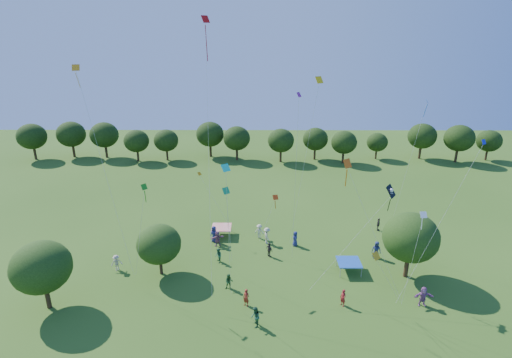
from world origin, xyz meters
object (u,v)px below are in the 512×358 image
at_px(tent_blue, 349,262).
at_px(near_tree_west, 41,267).
at_px(pirate_kite, 389,193).
at_px(near_tree_east, 411,237).
at_px(tent_red_stripe, 221,227).
at_px(red_high_kite, 207,75).
at_px(near_tree_north, 159,244).

bearing_deg(tent_blue, near_tree_west, -168.05).
xyz_separation_m(tent_blue, pirate_kite, (2.30, -2.23, 8.06)).
height_order(near_tree_west, pirate_kite, pirate_kite).
distance_m(near_tree_east, tent_red_stripe, 20.19).
relative_size(tent_blue, pirate_kite, 0.26).
relative_size(near_tree_east, tent_red_stripe, 2.93).
height_order(near_tree_west, tent_red_stripe, near_tree_west).
bearing_deg(pirate_kite, tent_red_stripe, 147.88).
bearing_deg(tent_blue, tent_red_stripe, 150.44).
distance_m(near_tree_east, red_high_kite, 23.36).
relative_size(near_tree_west, near_tree_east, 0.94).
height_order(near_tree_west, tent_blue, near_tree_west).
relative_size(near_tree_west, pirate_kite, 0.72).
bearing_deg(near_tree_east, tent_red_stripe, 155.93).
distance_m(near_tree_north, pirate_kite, 21.29).
distance_m(tent_blue, red_high_kite, 21.87).
xyz_separation_m(near_tree_west, red_high_kite, (13.32, 6.15, 14.66)).
height_order(tent_red_stripe, pirate_kite, pirate_kite).
bearing_deg(near_tree_north, red_high_kite, 11.67).
bearing_deg(near_tree_north, near_tree_west, -148.39).
xyz_separation_m(near_tree_west, near_tree_north, (8.30, 5.11, -0.69)).
distance_m(near_tree_west, near_tree_north, 9.78).
relative_size(tent_red_stripe, tent_blue, 1.00).
height_order(tent_red_stripe, tent_blue, same).
bearing_deg(near_tree_west, red_high_kite, 24.78).
distance_m(near_tree_west, red_high_kite, 20.74).
height_order(near_tree_east, red_high_kite, red_high_kite).
bearing_deg(red_high_kite, tent_red_stripe, 89.02).
distance_m(pirate_kite, red_high_kite, 18.27).
xyz_separation_m(near_tree_west, tent_blue, (26.39, 5.59, -2.87)).
bearing_deg(tent_blue, red_high_kite, 177.54).
relative_size(near_tree_west, near_tree_north, 1.19).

